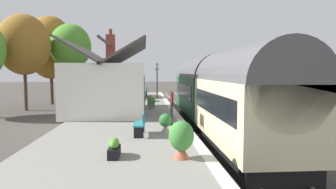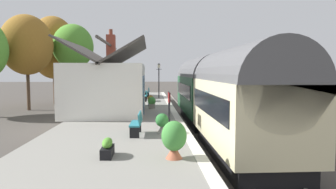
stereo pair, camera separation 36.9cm
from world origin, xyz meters
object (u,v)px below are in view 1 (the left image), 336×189
(train, at_px, (218,93))
(planter_bench_left, at_px, (181,139))
(station_building, at_px, (109,86))
(bench_mid_platform, at_px, (144,95))
(tree_mid_background, at_px, (51,48))
(planter_by_door, at_px, (166,123))
(lamp_post_platform, at_px, (157,73))
(station_sign_board, at_px, (172,100))
(planter_corner_building, at_px, (114,148))
(planter_edge_near, at_px, (150,100))
(bench_by_lamp, at_px, (141,123))
(bench_platform_end, at_px, (146,92))
(tree_far_right, at_px, (24,45))
(tree_far_left, at_px, (71,47))
(planter_bench_right, at_px, (152,103))
(planter_under_sign, at_px, (125,95))

(train, relative_size, planter_bench_left, 15.32)
(station_building, xyz_separation_m, bench_mid_platform, (6.47, -2.14, -1.09))
(station_building, height_order, tree_mid_background, tree_mid_background)
(planter_by_door, distance_m, lamp_post_platform, 16.34)
(planter_bench_left, bearing_deg, station_sign_board, -1.96)
(planter_corner_building, height_order, planter_edge_near, planter_edge_near)
(bench_by_lamp, distance_m, bench_platform_end, 18.09)
(tree_far_right, bearing_deg, lamp_post_platform, -82.26)
(tree_mid_background, bearing_deg, planter_by_door, -152.41)
(planter_corner_building, relative_size, station_sign_board, 0.53)
(tree_far_left, bearing_deg, planter_bench_right, -142.33)
(train, bearing_deg, lamp_post_platform, 12.41)
(lamp_post_platform, distance_m, station_sign_board, 14.85)
(bench_by_lamp, height_order, planter_corner_building, bench_by_lamp)
(bench_by_lamp, bearing_deg, bench_mid_platform, -0.40)
(train, height_order, planter_under_sign, train)
(train, distance_m, station_building, 6.79)
(planter_edge_near, height_order, tree_far_left, tree_far_left)
(bench_platform_end, distance_m, planter_corner_building, 21.08)
(lamp_post_platform, relative_size, tree_mid_background, 0.37)
(planter_edge_near, height_order, lamp_post_platform, lamp_post_platform)
(train, relative_size, station_building, 2.11)
(station_building, height_order, planter_edge_near, station_building)
(bench_mid_platform, xyz_separation_m, bench_platform_end, (4.53, -0.16, 0.00))
(bench_by_lamp, distance_m, tree_far_left, 19.74)
(bench_by_lamp, distance_m, planter_bench_right, 8.33)
(station_building, bearing_deg, tree_mid_background, 29.41)
(planter_bench_right, xyz_separation_m, station_sign_board, (-6.62, -0.74, 0.77))
(tree_far_right, bearing_deg, planter_bench_right, -122.06)
(bench_mid_platform, relative_size, planter_edge_near, 1.89)
(planter_edge_near, relative_size, lamp_post_platform, 0.23)
(station_building, height_order, planter_under_sign, station_building)
(station_sign_board, relative_size, tree_mid_background, 0.18)
(station_building, relative_size, planter_bench_left, 7.26)
(bench_by_lamp, xyz_separation_m, tree_far_right, (14.96, 10.01, 4.26))
(bench_platform_end, xyz_separation_m, planter_by_door, (-17.81, -0.72, -0.05))
(planter_edge_near, height_order, tree_mid_background, tree_mid_background)
(planter_bench_left, distance_m, tree_far_right, 21.80)
(lamp_post_platform, relative_size, station_sign_board, 2.08)
(bench_by_lamp, distance_m, planter_corner_building, 3.07)
(tree_mid_background, bearing_deg, station_sign_board, -149.74)
(planter_corner_building, relative_size, tree_far_left, 0.10)
(bench_mid_platform, xyz_separation_m, lamp_post_platform, (2.95, -1.22, 1.84))
(bench_platform_end, bearing_deg, bench_by_lamp, 179.19)
(planter_bench_left, relative_size, lamp_post_platform, 0.33)
(planter_bench_left, distance_m, lamp_post_platform, 19.86)
(planter_corner_building, distance_m, lamp_post_platform, 19.68)
(planter_bench_left, bearing_deg, tree_far_right, 31.53)
(planter_by_door, bearing_deg, planter_corner_building, 152.08)
(bench_by_lamp, distance_m, planter_edge_near, 10.40)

